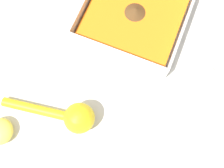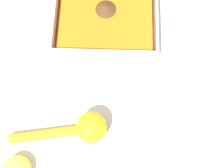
# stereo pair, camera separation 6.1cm
# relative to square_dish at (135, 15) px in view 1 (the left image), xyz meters

# --- Properties ---
(ground_plane) EXTENTS (4.00, 4.00, 0.00)m
(ground_plane) POSITION_rel_square_dish_xyz_m (0.03, -0.03, -0.02)
(ground_plane) COLOR beige
(square_dish) EXTENTS (0.26, 0.26, 0.06)m
(square_dish) POSITION_rel_square_dish_xyz_m (0.00, 0.00, 0.00)
(square_dish) COLOR silver
(square_dish) RESTS_ON ground_plane
(spice_bowl) EXTENTS (0.06, 0.06, 0.03)m
(spice_bowl) POSITION_rel_square_dish_xyz_m (0.21, -0.10, -0.00)
(spice_bowl) COLOR silver
(spice_bowl) RESTS_ON ground_plane
(lemon_squeezer) EXTENTS (0.22, 0.08, 0.07)m
(lemon_squeezer) POSITION_rel_square_dish_xyz_m (-0.04, -0.30, 0.01)
(lemon_squeezer) COLOR yellow
(lemon_squeezer) RESTS_ON ground_plane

